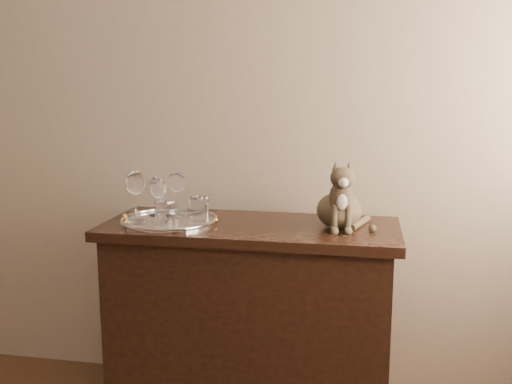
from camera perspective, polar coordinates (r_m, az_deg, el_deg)
wall_back at (r=2.74m, az=-11.86°, el=9.17°), size 4.00×0.10×2.70m
sideboard at (r=2.46m, az=-0.55°, el=-12.89°), size 1.20×0.50×0.85m
tray at (r=2.39m, az=-8.65°, el=-2.91°), size 0.40×0.40×0.01m
wine_glass_a at (r=2.48m, az=-10.10°, el=-0.38°), size 0.06×0.06×0.17m
wine_glass_b at (r=2.44m, az=-7.95°, el=-0.18°), size 0.07×0.07×0.19m
wine_glass_c at (r=2.37m, az=-11.94°, el=-0.40°), size 0.08×0.08×0.21m
wine_glass_d at (r=2.37m, az=-9.72°, el=-0.74°), size 0.07×0.07×0.18m
tumbler_b at (r=2.31m, az=-9.12°, el=-2.13°), size 0.08×0.08×0.09m
tumbler_c at (r=2.36m, az=-5.77°, el=-1.71°), size 0.09×0.09×0.10m
cat at (r=2.27m, az=8.36°, el=-0.10°), size 0.31×0.29×0.28m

